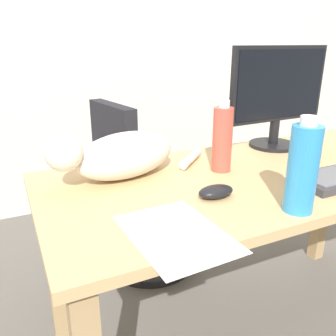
{
  "coord_description": "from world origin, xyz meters",
  "views": [
    {
      "loc": [
        -0.78,
        -0.89,
        1.14
      ],
      "look_at": [
        -0.35,
        0.02,
        0.77
      ],
      "focal_mm": 37.4,
      "sensor_mm": 36.0,
      "label": 1
    }
  ],
  "objects_px": {
    "office_chair": "(141,201)",
    "cat": "(120,155)",
    "monitor": "(278,94)",
    "spray_bottle": "(222,139)",
    "water_bottle": "(303,168)",
    "computer_mouse": "(216,192)"
  },
  "relations": [
    {
      "from": "office_chair",
      "to": "monitor",
      "type": "bearing_deg",
      "value": -41.13
    },
    {
      "from": "cat",
      "to": "computer_mouse",
      "type": "distance_m",
      "value": 0.34
    },
    {
      "from": "cat",
      "to": "computer_mouse",
      "type": "xyz_separation_m",
      "value": [
        0.2,
        -0.27,
        -0.06
      ]
    },
    {
      "from": "monitor",
      "to": "computer_mouse",
      "type": "xyz_separation_m",
      "value": [
        -0.51,
        -0.34,
        -0.21
      ]
    },
    {
      "from": "cat",
      "to": "spray_bottle",
      "type": "bearing_deg",
      "value": -13.21
    },
    {
      "from": "cat",
      "to": "spray_bottle",
      "type": "xyz_separation_m",
      "value": [
        0.34,
        -0.08,
        0.03
      ]
    },
    {
      "from": "monitor",
      "to": "spray_bottle",
      "type": "bearing_deg",
      "value": -157.48
    },
    {
      "from": "computer_mouse",
      "to": "water_bottle",
      "type": "bearing_deg",
      "value": -47.49
    },
    {
      "from": "office_chair",
      "to": "monitor",
      "type": "height_order",
      "value": "monitor"
    },
    {
      "from": "monitor",
      "to": "water_bottle",
      "type": "xyz_separation_m",
      "value": [
        -0.36,
        -0.51,
        -0.11
      ]
    },
    {
      "from": "office_chair",
      "to": "water_bottle",
      "type": "relative_size",
      "value": 3.45
    },
    {
      "from": "cat",
      "to": "water_bottle",
      "type": "bearing_deg",
      "value": -50.85
    },
    {
      "from": "water_bottle",
      "to": "monitor",
      "type": "bearing_deg",
      "value": 54.55
    },
    {
      "from": "office_chair",
      "to": "spray_bottle",
      "type": "distance_m",
      "value": 0.73
    },
    {
      "from": "water_bottle",
      "to": "spray_bottle",
      "type": "height_order",
      "value": "water_bottle"
    },
    {
      "from": "office_chair",
      "to": "cat",
      "type": "height_order",
      "value": "cat"
    },
    {
      "from": "monitor",
      "to": "spray_bottle",
      "type": "relative_size",
      "value": 1.95
    },
    {
      "from": "monitor",
      "to": "spray_bottle",
      "type": "xyz_separation_m",
      "value": [
        -0.37,
        -0.15,
        -0.11
      ]
    },
    {
      "from": "computer_mouse",
      "to": "water_bottle",
      "type": "height_order",
      "value": "water_bottle"
    },
    {
      "from": "office_chair",
      "to": "cat",
      "type": "relative_size",
      "value": 1.48
    },
    {
      "from": "water_bottle",
      "to": "office_chair",
      "type": "bearing_deg",
      "value": 96.53
    },
    {
      "from": "computer_mouse",
      "to": "cat",
      "type": "bearing_deg",
      "value": 126.89
    }
  ]
}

